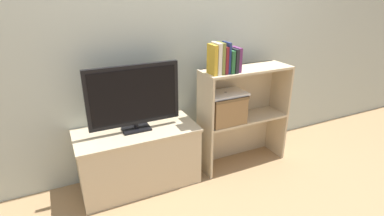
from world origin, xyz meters
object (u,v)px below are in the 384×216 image
at_px(book_mustard, 212,60).
at_px(book_navy, 226,57).
at_px(book_maroon, 223,60).
at_px(book_forest, 229,61).
at_px(tv, 134,97).
at_px(book_plum, 236,59).
at_px(book_ivory, 216,58).
at_px(book_charcoal, 233,60).
at_px(laptop, 226,94).
at_px(storage_basket_left, 225,107).
at_px(tv_stand, 139,157).
at_px(book_olive, 220,58).

relative_size(book_mustard, book_navy, 0.96).
relative_size(book_maroon, book_forest, 1.18).
xyz_separation_m(book_mustard, book_navy, (0.13, 0.00, 0.00)).
height_order(tv, book_plum, book_plum).
xyz_separation_m(book_mustard, book_plum, (0.22, 0.00, -0.02)).
bearing_deg(book_ivory, book_navy, 0.00).
distance_m(book_ivory, book_navy, 0.09).
distance_m(book_maroon, book_navy, 0.03).
bearing_deg(book_ivory, tv, 170.10).
relative_size(book_mustard, book_ivory, 0.95).
height_order(book_charcoal, laptop, book_charcoal).
relative_size(book_forest, storage_basket_left, 0.57).
distance_m(tv_stand, book_plum, 1.15).
relative_size(book_mustard, book_plum, 1.19).
height_order(tv_stand, book_ivory, book_ivory).
xyz_separation_m(book_mustard, book_charcoal, (0.19, 0.00, -0.02)).
relative_size(book_maroon, book_charcoal, 1.12).
xyz_separation_m(book_ivory, book_forest, (0.12, 0.00, -0.03)).
bearing_deg(book_plum, book_maroon, 180.00).
bearing_deg(book_ivory, book_charcoal, 0.00).
xyz_separation_m(book_ivory, book_plum, (0.19, 0.00, -0.03)).
height_order(book_forest, book_plum, book_plum).
bearing_deg(laptop, book_ivory, -167.86).
bearing_deg(book_ivory, book_plum, 0.00).
height_order(book_mustard, storage_basket_left, book_mustard).
bearing_deg(book_charcoal, book_mustard, 180.00).
relative_size(book_ivory, book_charcoal, 1.29).
xyz_separation_m(tv, book_mustard, (0.62, -0.11, 0.25)).
relative_size(tv_stand, book_navy, 3.95).
xyz_separation_m(tv_stand, book_ivory, (0.65, -0.12, 0.80)).
distance_m(book_charcoal, laptop, 0.30).
distance_m(book_navy, book_forest, 0.04).
distance_m(book_ivory, storage_basket_left, 0.46).
xyz_separation_m(book_charcoal, laptop, (-0.04, 0.02, -0.29)).
distance_m(book_mustard, book_maroon, 0.10).
bearing_deg(storage_basket_left, laptop, 0.00).
relative_size(book_maroon, book_navy, 0.88).
height_order(book_forest, storage_basket_left, book_forest).
bearing_deg(storage_basket_left, book_maroon, -153.25).
bearing_deg(storage_basket_left, book_plum, -19.26).
relative_size(tv, book_mustard, 3.05).
xyz_separation_m(tv_stand, storage_basket_left, (0.77, -0.09, 0.35)).
bearing_deg(book_navy, book_charcoal, 0.00).
distance_m(tv_stand, tv, 0.54).
xyz_separation_m(book_olive, book_navy, (0.06, 0.00, -0.00)).
xyz_separation_m(book_maroon, laptop, (0.05, 0.02, -0.30)).
relative_size(book_plum, laptop, 0.56).
xyz_separation_m(book_mustard, book_ivory, (0.04, 0.00, 0.01)).
distance_m(book_olive, book_charcoal, 0.12).
relative_size(book_olive, book_forest, 1.35).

